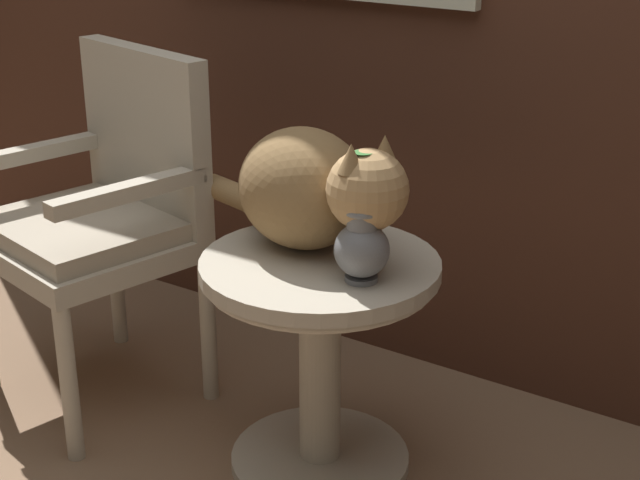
% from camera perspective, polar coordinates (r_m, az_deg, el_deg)
% --- Properties ---
extents(ground_plane, '(6.00, 6.00, 0.00)m').
position_cam_1_polar(ground_plane, '(2.45, -5.39, -14.00)').
color(ground_plane, '#7F6047').
extents(wicker_side_table, '(0.56, 0.56, 0.56)m').
position_cam_1_polar(wicker_side_table, '(2.30, 0.00, -5.29)').
color(wicker_side_table, '#B2A893').
rests_on(wicker_side_table, ground_plane).
extents(wicker_chair, '(0.61, 0.58, 0.96)m').
position_cam_1_polar(wicker_chair, '(2.66, -12.55, 1.89)').
color(wicker_chair, '#B2A893').
rests_on(wicker_chair, ground_plane).
extents(cat, '(0.67, 0.36, 0.31)m').
position_cam_1_polar(cat, '(2.23, -0.46, 3.07)').
color(cat, olive).
rests_on(cat, wicker_side_table).
extents(pewter_vase_with_ivy, '(0.12, 0.12, 0.28)m').
position_cam_1_polar(pewter_vase_with_ivy, '(2.08, 2.50, -0.20)').
color(pewter_vase_with_ivy, slate).
rests_on(pewter_vase_with_ivy, wicker_side_table).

